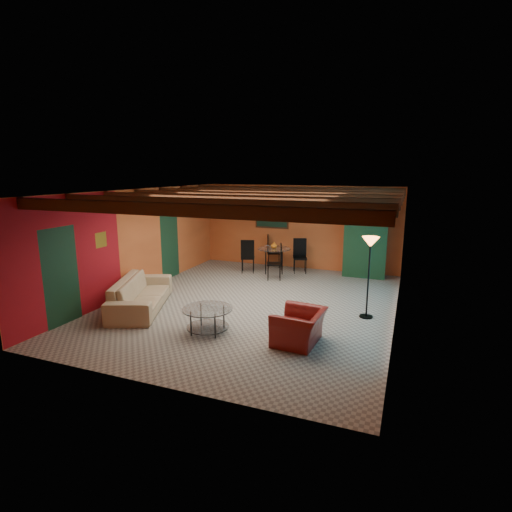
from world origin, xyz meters
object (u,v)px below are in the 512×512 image
at_px(potted_plant, 369,198).
at_px(vase, 274,236).
at_px(coffee_table, 208,320).
at_px(floor_lamp, 368,278).
at_px(sofa, 141,294).
at_px(dining_table, 274,256).
at_px(armoire, 366,242).
at_px(armchair, 299,327).

height_order(potted_plant, vase, potted_plant).
xyz_separation_m(coffee_table, vase, (-0.31, 5.00, 0.93)).
relative_size(floor_lamp, potted_plant, 3.69).
height_order(sofa, dining_table, dining_table).
bearing_deg(vase, floor_lamp, -43.44).
relative_size(armoire, potted_plant, 4.31).
bearing_deg(armoire, floor_lamp, -82.92).
relative_size(armchair, floor_lamp, 0.54).
distance_m(dining_table, armoire, 2.83).
bearing_deg(potted_plant, armoire, 0.00).
xyz_separation_m(dining_table, potted_plant, (2.72, 0.61, 1.82)).
distance_m(sofa, armoire, 6.72).
bearing_deg(potted_plant, dining_table, -167.26).
bearing_deg(coffee_table, armchair, 5.10).
xyz_separation_m(armchair, armoire, (0.58, 5.45, 0.74)).
relative_size(coffee_table, armoire, 0.47).
bearing_deg(armchair, potted_plant, 177.37).
xyz_separation_m(floor_lamp, potted_plant, (-0.45, 3.61, 1.45)).
height_order(sofa, floor_lamp, floor_lamp).
height_order(sofa, potted_plant, potted_plant).
distance_m(floor_lamp, vase, 4.37).
bearing_deg(coffee_table, floor_lamp, 34.93).
bearing_deg(dining_table, sofa, -112.61).
distance_m(potted_plant, vase, 3.02).
bearing_deg(floor_lamp, armoire, 97.10).
relative_size(dining_table, floor_lamp, 1.15).
bearing_deg(sofa, potted_plant, -64.81).
xyz_separation_m(armchair, vase, (-2.14, 4.83, 0.86)).
distance_m(sofa, vase, 4.74).
distance_m(sofa, coffee_table, 2.22).
height_order(sofa, vase, vase).
bearing_deg(vase, potted_plant, 12.74).
xyz_separation_m(dining_table, floor_lamp, (3.17, -3.00, 0.36)).
height_order(floor_lamp, potted_plant, potted_plant).
relative_size(coffee_table, dining_table, 0.48).
height_order(armchair, armoire, armoire).
bearing_deg(coffee_table, vase, 93.53).
height_order(coffee_table, dining_table, dining_table).
xyz_separation_m(sofa, armchair, (3.94, -0.52, -0.04)).
xyz_separation_m(coffee_table, dining_table, (-0.31, 5.00, 0.29)).
bearing_deg(potted_plant, armchair, -96.07).
bearing_deg(vase, coffee_table, -86.47).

